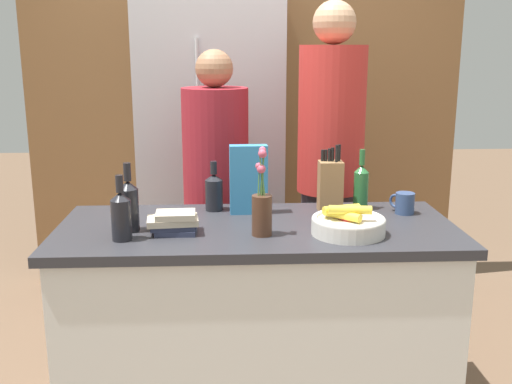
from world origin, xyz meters
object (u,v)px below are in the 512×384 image
at_px(fruit_bowl, 348,223).
at_px(flower_vase, 262,209).
at_px(knife_block, 330,185).
at_px(coffee_mug, 404,203).
at_px(bottle_oil, 129,204).
at_px(person_at_sink, 216,189).
at_px(bottle_vinegar, 214,191).
at_px(book_stack, 174,223).
at_px(bottle_wine, 361,186).
at_px(cereal_box, 249,180).
at_px(bottle_water, 121,215).
at_px(refrigerator, 212,148).
at_px(person_in_blue, 330,161).

distance_m(fruit_bowl, flower_vase, 0.34).
xyz_separation_m(knife_block, coffee_mug, (0.32, -0.06, -0.07)).
relative_size(bottle_oil, person_at_sink, 0.17).
relative_size(coffee_mug, bottle_vinegar, 0.46).
height_order(book_stack, bottle_wine, bottle_wine).
distance_m(cereal_box, bottle_water, 0.61).
xyz_separation_m(knife_block, flower_vase, (-0.33, -0.34, -0.01)).
relative_size(refrigerator, flower_vase, 5.74).
bearing_deg(refrigerator, person_in_blue, -47.01).
height_order(refrigerator, fruit_bowl, refrigerator).
xyz_separation_m(flower_vase, person_in_blue, (0.40, 0.76, 0.04)).
xyz_separation_m(coffee_mug, person_at_sink, (-0.83, 0.46, -0.04)).
height_order(cereal_box, bottle_wine, cereal_box).
bearing_deg(cereal_box, person_in_blue, 45.05).
xyz_separation_m(refrigerator, knife_block, (0.55, -1.08, 0.00)).
xyz_separation_m(knife_block, cereal_box, (-0.36, -0.02, 0.03)).
distance_m(flower_vase, person_in_blue, 0.85).
bearing_deg(knife_block, flower_vase, -133.47).
bearing_deg(person_in_blue, fruit_bowl, -96.71).
bearing_deg(bottle_vinegar, flower_vase, -63.02).
bearing_deg(book_stack, refrigerator, 85.09).
distance_m(knife_block, bottle_vinegar, 0.52).
bearing_deg(cereal_box, knife_block, 3.58).
height_order(book_stack, bottle_vinegar, bottle_vinegar).
distance_m(book_stack, person_at_sink, 0.72).
bearing_deg(bottle_water, bottle_oil, 84.58).
bearing_deg(knife_block, bottle_vinegar, 176.18).
height_order(book_stack, bottle_oil, bottle_oil).
height_order(coffee_mug, person_in_blue, person_in_blue).
height_order(bottle_oil, person_at_sink, person_at_sink).
xyz_separation_m(bottle_oil, bottle_vinegar, (0.33, 0.29, -0.02)).
distance_m(refrigerator, person_at_sink, 0.68).
relative_size(bottle_wine, person_in_blue, 0.15).
distance_m(fruit_bowl, cereal_box, 0.51).
bearing_deg(bottle_wine, flower_vase, -141.97).
bearing_deg(bottle_vinegar, cereal_box, -20.58).
bearing_deg(bottle_wine, bottle_oil, -164.02).
height_order(knife_block, person_at_sink, person_at_sink).
bearing_deg(refrigerator, bottle_wine, -56.65).
bearing_deg(refrigerator, knife_block, -62.96).
xyz_separation_m(flower_vase, bottle_vinegar, (-0.19, 0.38, -0.02)).
bearing_deg(bottle_wine, knife_block, -170.68).
distance_m(fruit_bowl, knife_block, 0.35).
distance_m(cereal_box, bottle_vinegar, 0.18).
bearing_deg(cereal_box, flower_vase, -82.99).
height_order(coffee_mug, bottle_water, bottle_water).
bearing_deg(bottle_water, fruit_bowl, 2.17).
xyz_separation_m(bottle_water, person_at_sink, (0.34, 0.78, -0.09)).
distance_m(coffee_mug, person_at_sink, 0.96).
bearing_deg(cereal_box, bottle_oil, -153.84).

